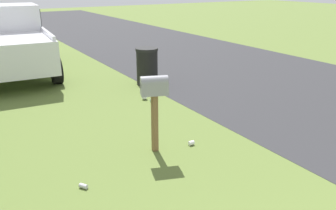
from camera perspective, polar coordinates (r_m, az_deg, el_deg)
name	(u,v)px	position (r m, az deg, el deg)	size (l,w,h in m)	color
road_asphalt	(320,95)	(9.77, 23.84, 1.51)	(60.00, 6.92, 0.01)	#2D2D30
mailbox	(154,92)	(5.68, -2.27, 2.11)	(0.34, 0.49, 1.34)	brown
pickup_truck	(11,38)	(11.99, -24.47, 10.00)	(5.22, 2.51, 2.09)	silver
trash_bin	(147,66)	(9.80, -3.47, 6.41)	(0.63, 0.63, 1.04)	black
litter_can_midfield_a	(83,186)	(5.20, -13.80, -12.87)	(0.07, 0.07, 0.12)	silver
litter_bottle_by_mailbox	(152,99)	(8.55, -2.68, 0.98)	(0.07, 0.07, 0.22)	#B2D8BF
litter_bag_midfield_b	(144,97)	(8.61, -3.91, 1.34)	(0.14, 0.14, 0.14)	silver
litter_cup_near_hydrant	(191,143)	(6.27, 3.86, -6.27)	(0.08, 0.08, 0.10)	white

